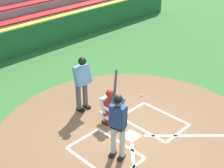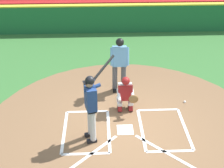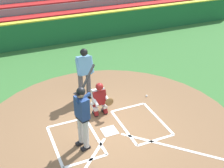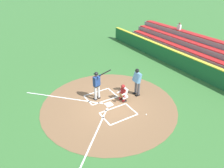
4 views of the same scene
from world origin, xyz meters
name	(u,v)px [view 1 (image 1 of 4)]	position (x,y,z in m)	size (l,w,h in m)	color
ground_plane	(131,136)	(0.00, 0.00, 0.00)	(120.00, 120.00, 0.00)	#387033
dirt_circle	(131,136)	(0.00, 0.00, 0.01)	(8.00, 8.00, 0.01)	brown
home_plate_and_chalk	(155,150)	(0.00, 0.88, 0.01)	(7.93, 4.91, 0.01)	white
batter	(118,122)	(0.89, 0.31, 1.10)	(0.83, 0.90, 2.13)	#BCBCBC
catcher	(110,105)	(-0.08, -0.95, 0.59)	(0.60, 0.60, 1.13)	black
plate_umpire	(82,80)	(0.04, -2.06, 1.08)	(0.58, 0.41, 1.86)	#4C4C51
baseball	(142,95)	(-1.95, -1.26, 0.04)	(0.07, 0.07, 0.07)	white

